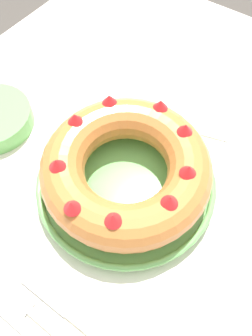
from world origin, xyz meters
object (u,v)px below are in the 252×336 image
serving_dish (126,183)px  bundt_cake (126,168)px  fork (42,321)px  cake_knife (70,313)px  napkin (210,109)px

serving_dish → bundt_cake: (0.00, 0.00, 0.06)m
fork → cake_knife: size_ratio=1.11×
bundt_cake → napkin: bundt_cake is taller
cake_knife → serving_dish: bearing=15.3°
serving_dish → bundt_cake: bearing=50.5°
serving_dish → fork: serving_dish is taller
bundt_cake → cake_knife: size_ratio=1.76×
bundt_cake → cake_knife: 0.26m
napkin → cake_knife: bearing=-178.0°
fork → napkin: (0.54, -0.01, -0.00)m
fork → napkin: size_ratio=1.23×
bundt_cake → napkin: (0.27, -0.04, -0.07)m
bundt_cake → napkin: 0.28m
serving_dish → fork: size_ratio=1.77×
fork → bundt_cake: bearing=11.6°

